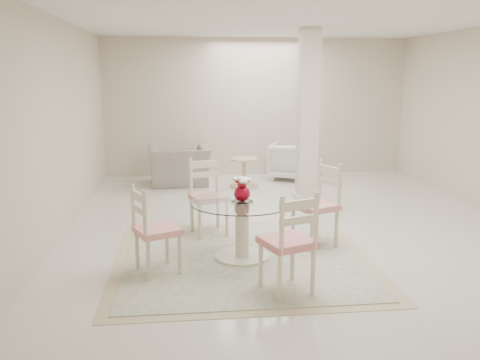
{
  "coord_description": "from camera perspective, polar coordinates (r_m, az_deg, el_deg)",
  "views": [
    {
      "loc": [
        -1.44,
        -6.57,
        2.01
      ],
      "look_at": [
        -0.84,
        -1.08,
        0.85
      ],
      "focal_mm": 38.0,
      "sensor_mm": 36.0,
      "label": 1
    }
  ],
  "objects": [
    {
      "name": "red_vase",
      "position": [
        5.46,
        0.27,
        -0.97
      ],
      "size": [
        0.21,
        0.19,
        0.27
      ],
      "color": "#9E041A",
      "rests_on": "dining_table"
    },
    {
      "name": "armchair_white",
      "position": [
        9.87,
        5.64,
        2.11
      ],
      "size": [
        0.98,
        0.99,
        0.69
      ],
      "primitive_type": "imported",
      "rotation": [
        0.0,
        0.0,
        2.73
      ],
      "color": "white",
      "rests_on": "ground"
    },
    {
      "name": "column",
      "position": [
        8.13,
        7.63,
        7.11
      ],
      "size": [
        0.3,
        0.3,
        2.7
      ],
      "primitive_type": "cube",
      "color": "beige",
      "rests_on": "ground"
    },
    {
      "name": "room_shell",
      "position": [
        6.73,
        6.21,
        10.48
      ],
      "size": [
        6.02,
        7.02,
        2.71
      ],
      "color": "beige",
      "rests_on": "ground"
    },
    {
      "name": "dining_table",
      "position": [
        5.58,
        0.23,
        -5.6
      ],
      "size": [
        1.14,
        1.14,
        0.66
      ],
      "rotation": [
        0.0,
        0.0,
        0.34
      ],
      "color": "#EDE8C3",
      "rests_on": "ground"
    },
    {
      "name": "dining_chair_north",
      "position": [
        6.42,
        -3.71,
        -1.15
      ],
      "size": [
        0.53,
        0.53,
        1.07
      ],
      "rotation": [
        0.0,
        0.0,
        0.26
      ],
      "color": "beige",
      "rests_on": "ground"
    },
    {
      "name": "dining_chair_west",
      "position": [
        5.17,
        -9.96,
        -4.87
      ],
      "size": [
        0.54,
        0.54,
        1.02
      ],
      "rotation": [
        0.0,
        0.0,
        1.99
      ],
      "color": "beige",
      "rests_on": "ground"
    },
    {
      "name": "side_table",
      "position": [
        9.13,
        0.47,
        0.71
      ],
      "size": [
        0.51,
        0.51,
        0.53
      ],
      "color": "#D3BD82",
      "rests_on": "ground"
    },
    {
      "name": "recliner_taupe",
      "position": [
        9.38,
        -6.86,
        1.61
      ],
      "size": [
        1.15,
        1.02,
        0.7
      ],
      "primitive_type": "imported",
      "rotation": [
        0.0,
        0.0,
        3.21
      ],
      "color": "gray",
      "rests_on": "ground"
    },
    {
      "name": "area_rug",
      "position": [
        5.69,
        0.22,
        -8.75
      ],
      "size": [
        2.78,
        2.78,
        0.02
      ],
      "color": "tan",
      "rests_on": "ground"
    },
    {
      "name": "ground",
      "position": [
        7.02,
        5.88,
        -4.83
      ],
      "size": [
        7.0,
        7.0,
        0.0
      ],
      "primitive_type": "plane",
      "color": "silver",
      "rests_on": "ground"
    },
    {
      "name": "dining_chair_east",
      "position": [
        6.02,
        8.99,
        -2.03
      ],
      "size": [
        0.58,
        0.58,
        1.1
      ],
      "rotation": [
        0.0,
        0.0,
        -1.16
      ],
      "color": "beige",
      "rests_on": "ground"
    },
    {
      "name": "dining_chair_south",
      "position": [
        4.65,
        5.77,
        -6.22
      ],
      "size": [
        0.56,
        0.56,
        1.08
      ],
      "rotation": [
        0.0,
        0.0,
        3.49
      ],
      "color": "#F2E5C7",
      "rests_on": "ground"
    }
  ]
}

